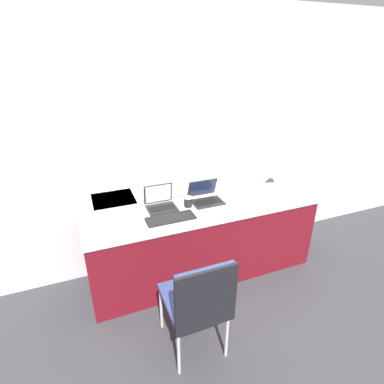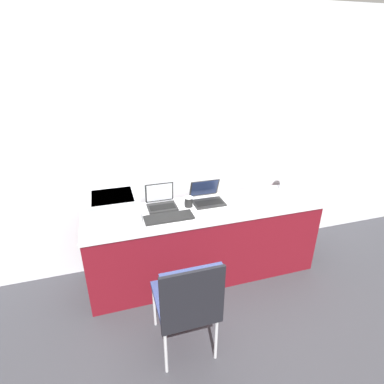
% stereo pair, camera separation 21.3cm
% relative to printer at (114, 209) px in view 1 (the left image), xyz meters
% --- Properties ---
extents(ground_plane, '(14.00, 14.00, 0.00)m').
position_rel_printer_xyz_m(ground_plane, '(0.85, -0.33, -0.91)').
color(ground_plane, '#333338').
extents(wall_back, '(8.00, 0.05, 2.60)m').
position_rel_printer_xyz_m(wall_back, '(0.85, 0.38, 0.39)').
color(wall_back, silver).
rests_on(wall_back, ground_plane).
extents(table, '(2.30, 0.61, 0.77)m').
position_rel_printer_xyz_m(table, '(0.85, -0.03, -0.52)').
color(table, maroon).
rests_on(table, ground_plane).
extents(printer, '(0.43, 0.44, 0.26)m').
position_rel_printer_xyz_m(printer, '(0.00, 0.00, 0.00)').
color(printer, '#B2B7BC').
rests_on(printer, table).
extents(laptop_left, '(0.28, 0.24, 0.22)m').
position_rel_printer_xyz_m(laptop_left, '(0.46, 0.14, -0.09)').
color(laptop_left, black).
rests_on(laptop_left, table).
extents(laptop_right, '(0.31, 0.29, 0.21)m').
position_rel_printer_xyz_m(laptop_right, '(0.92, 0.10, -0.09)').
color(laptop_right, black).
rests_on(laptop_right, table).
extents(external_keyboard, '(0.45, 0.17, 0.02)m').
position_rel_printer_xyz_m(external_keyboard, '(0.47, -0.12, -0.13)').
color(external_keyboard, black).
rests_on(external_keyboard, table).
extents(coffee_cup, '(0.08, 0.08, 0.10)m').
position_rel_printer_xyz_m(coffee_cup, '(0.71, 0.06, -0.09)').
color(coffee_cup, black).
rests_on(coffee_cup, table).
extents(metal_pitcher, '(0.13, 0.13, 0.28)m').
position_rel_printer_xyz_m(metal_pitcher, '(1.84, 0.12, -0.01)').
color(metal_pitcher, silver).
rests_on(metal_pitcher, table).
extents(chair, '(0.44, 0.50, 0.90)m').
position_rel_printer_xyz_m(chair, '(0.42, -0.92, -0.35)').
color(chair, navy).
rests_on(chair, ground_plane).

